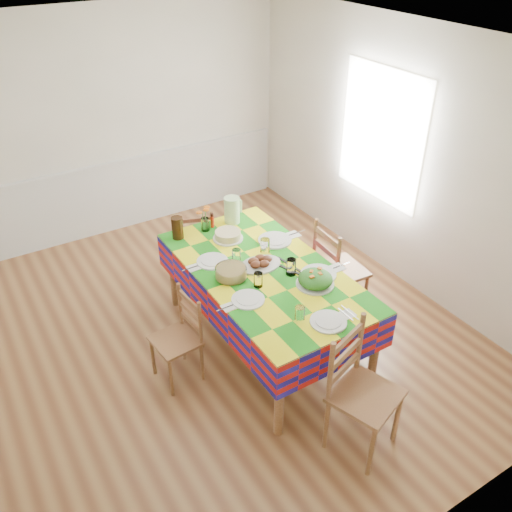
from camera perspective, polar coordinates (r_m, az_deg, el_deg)
The scene contains 23 objects.
room at distance 4.61m, azimuth -5.30°, elevation 4.58°, with size 4.58×5.08×2.78m.
wainscot at distance 7.08m, azimuth -14.23°, elevation 6.43°, with size 4.41×0.06×0.92m.
window_right at distance 5.98m, azimuth 13.00°, elevation 12.26°, with size 1.40×1.40×0.00m, color white.
dining_table at distance 4.84m, azimuth 0.89°, elevation -2.38°, with size 1.15×2.13×0.83m.
setting_near_head at distance 4.22m, azimuth 6.62°, elevation -6.58°, with size 0.47×0.31×0.14m.
setting_left_near at distance 4.46m, azimuth -0.52°, elevation -3.84°, with size 0.50×0.30×0.13m.
setting_left_far at distance 4.87m, azimuth -3.77°, elevation -0.38°, with size 0.52×0.31×0.14m.
setting_right_near at distance 4.73m, azimuth 5.64°, elevation -1.59°, with size 0.59×0.34×0.15m.
setting_right_far at distance 5.11m, azimuth 1.70°, elevation 1.46°, with size 0.61×0.35×0.16m.
meat_platter at distance 4.82m, azimuth 0.43°, elevation -0.73°, with size 0.39×0.28×0.08m.
salad_platter at distance 4.60m, azimuth 6.26°, elevation -2.48°, with size 0.33×0.33×0.14m.
pasta_bowl at distance 4.66m, azimuth -2.65°, elevation -1.77°, with size 0.28×0.28×0.10m.
cake at distance 5.21m, azimuth -2.98°, elevation 2.17°, with size 0.29×0.29×0.08m.
serving_utensils at distance 4.82m, azimuth 3.53°, elevation -1.20°, with size 0.17×0.38×0.01m.
flower_vase at distance 5.34m, azimuth -5.41°, elevation 3.71°, with size 0.16×0.13×0.26m.
hot_sauce at distance 5.41m, azimuth -4.62°, elevation 3.75°, with size 0.04×0.04×0.15m, color red.
green_pitcher at distance 5.46m, azimuth -2.55°, elevation 4.86°, with size 0.16×0.16×0.27m, color #B8E4A1.
tea_pitcher at distance 5.25m, azimuth -8.28°, elevation 2.96°, with size 0.11×0.11×0.22m, color black.
name_card at distance 4.16m, azimuth 8.61°, elevation -7.83°, with size 0.09×0.03×0.02m, color silver.
chair_near at distance 4.18m, azimuth 10.92°, elevation -13.92°, with size 0.59×0.57×1.06m.
chair_far at distance 6.00m, azimuth -6.19°, elevation 1.45°, with size 0.47×0.46×0.84m.
chair_left at distance 4.73m, azimuth -8.07°, elevation -8.60°, with size 0.39×0.41×0.86m.
chair_right at distance 5.39m, azimuth 8.50°, elevation -1.55°, with size 0.47×0.49×1.03m.
Camera 1 is at (-1.76, -3.66, 3.53)m, focal length 38.00 mm.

